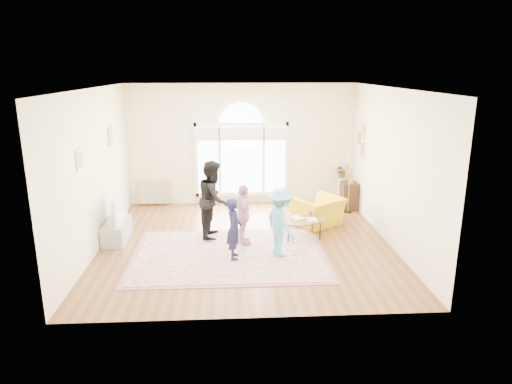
{
  "coord_description": "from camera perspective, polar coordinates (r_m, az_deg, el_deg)",
  "views": [
    {
      "loc": [
        -0.3,
        -9.02,
        3.59
      ],
      "look_at": [
        0.23,
        0.3,
        1.03
      ],
      "focal_mm": 32.0,
      "sensor_mm": 36.0,
      "label": 1
    }
  ],
  "objects": [
    {
      "name": "child_pink",
      "position": [
        9.39,
        -1.58,
        -2.89
      ],
      "size": [
        0.42,
        0.78,
        1.27
      ],
      "primitive_type": "imported",
      "rotation": [
        0.0,
        0.0,
        1.72
      ],
      "color": "#D594AD",
      "rests_on": "area_rug"
    },
    {
      "name": "room_shell",
      "position": [
        12.02,
        -1.76,
        5.64
      ],
      "size": [
        6.0,
        6.0,
        6.0
      ],
      "color": "beige",
      "rests_on": "ground"
    },
    {
      "name": "ground",
      "position": [
        9.71,
        -1.27,
        -6.37
      ],
      "size": [
        6.0,
        6.0,
        0.0
      ],
      "primitive_type": "plane",
      "color": "brown",
      "rests_on": "ground"
    },
    {
      "name": "child_navy",
      "position": [
        8.73,
        -2.78,
        -4.59
      ],
      "size": [
        0.29,
        0.44,
        1.2
      ],
      "primitive_type": "imported",
      "rotation": [
        0.0,
        0.0,
        1.57
      ],
      "color": "#18183D",
      "rests_on": "area_rug"
    },
    {
      "name": "area_rug",
      "position": [
        9.12,
        -3.37,
        -7.82
      ],
      "size": [
        3.6,
        2.6,
        0.02
      ],
      "primitive_type": "cube",
      "color": "#C6B397",
      "rests_on": "ground"
    },
    {
      "name": "potted_plant",
      "position": [
        12.52,
        10.68,
        2.64
      ],
      "size": [
        0.42,
        0.38,
        0.39
      ],
      "primitive_type": "imported",
      "rotation": [
        0.0,
        0.0,
        0.25
      ],
      "color": "#33722D",
      "rests_on": "plant_pedestal"
    },
    {
      "name": "television",
      "position": [
        10.05,
        -17.2,
        -1.98
      ],
      "size": [
        0.17,
        1.04,
        0.6
      ],
      "color": "black",
      "rests_on": "tv_console"
    },
    {
      "name": "child_blue",
      "position": [
        8.83,
        3.11,
        -3.78
      ],
      "size": [
        0.81,
        1.01,
        1.36
      ],
      "primitive_type": "imported",
      "rotation": [
        0.0,
        0.0,
        1.98
      ],
      "color": "#59B3DD",
      "rests_on": "area_rug"
    },
    {
      "name": "armchair",
      "position": [
        10.77,
        7.81,
        -2.42
      ],
      "size": [
        1.35,
        1.32,
        0.67
      ],
      "primitive_type": "imported",
      "rotation": [
        0.0,
        0.0,
        3.72
      ],
      "color": "gold",
      "rests_on": "ground"
    },
    {
      "name": "leaning_picture",
      "position": [
        12.61,
        -12.55,
        -1.58
      ],
      "size": [
        0.8,
        0.14,
        0.62
      ],
      "primitive_type": "cube",
      "rotation": [
        -0.14,
        0.0,
        0.0
      ],
      "color": "tan",
      "rests_on": "ground"
    },
    {
      "name": "child_black",
      "position": [
        9.83,
        -5.35,
        -0.88
      ],
      "size": [
        0.72,
        0.88,
        1.67
      ],
      "primitive_type": "imported",
      "rotation": [
        0.0,
        0.0,
        1.46
      ],
      "color": "black",
      "rests_on": "area_rug"
    },
    {
      "name": "plant_pedestal",
      "position": [
        12.65,
        10.56,
        0.23
      ],
      "size": [
        0.2,
        0.2,
        0.7
      ],
      "primitive_type": "cylinder",
      "color": "white",
      "rests_on": "ground"
    },
    {
      "name": "rug_border",
      "position": [
        9.12,
        -3.37,
        -7.84
      ],
      "size": [
        3.8,
        2.8,
        0.01
      ],
      "primitive_type": "cube",
      "color": "#985A66",
      "rests_on": "ground"
    },
    {
      "name": "floor_lamp",
      "position": [
        11.6,
        11.73,
        3.53
      ],
      "size": [
        0.3,
        0.3,
        1.51
      ],
      "color": "black",
      "rests_on": "ground"
    },
    {
      "name": "tv_console",
      "position": [
        10.21,
        -17.02,
        -4.71
      ],
      "size": [
        0.45,
        1.0,
        0.42
      ],
      "primitive_type": "cube",
      "color": "#9C9FA4",
      "rests_on": "ground"
    },
    {
      "name": "side_cabinet",
      "position": [
        12.15,
        11.54,
        -0.45
      ],
      "size": [
        0.4,
        0.5,
        0.7
      ],
      "primitive_type": "cube",
      "color": "black",
      "rests_on": "ground"
    },
    {
      "name": "coffee_table",
      "position": [
        9.89,
        5.63,
        -3.55
      ],
      "size": [
        1.29,
        0.98,
        0.54
      ],
      "rotation": [
        0.0,
        0.0,
        0.23
      ],
      "color": "silver",
      "rests_on": "ground"
    }
  ]
}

